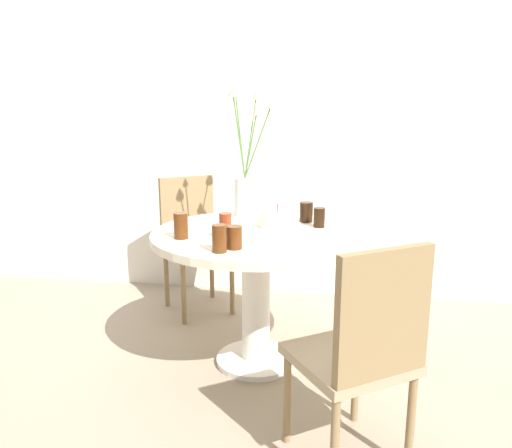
{
  "coord_description": "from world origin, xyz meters",
  "views": [
    {
      "loc": [
        0.38,
        -2.45,
        1.34
      ],
      "look_at": [
        0.0,
        0.0,
        0.77
      ],
      "focal_mm": 35.0,
      "sensor_mm": 36.0,
      "label": 1
    }
  ],
  "objects_px": {
    "flower_vase": "(246,177)",
    "side_plate": "(209,226)",
    "chair_near_front": "(193,236)",
    "birthday_cake": "(277,219)",
    "drink_glass_3": "(219,238)",
    "drink_glass_0": "(319,217)",
    "drink_glass_5": "(306,212)",
    "drink_glass_4": "(181,226)",
    "drink_glass_2": "(225,226)",
    "drink_glass_1": "(234,237)",
    "chair_right_flank": "(363,347)"
  },
  "relations": [
    {
      "from": "drink_glass_3",
      "to": "drink_glass_5",
      "type": "height_order",
      "value": "drink_glass_3"
    },
    {
      "from": "chair_right_flank",
      "to": "flower_vase",
      "type": "bearing_deg",
      "value": -95.09
    },
    {
      "from": "drink_glass_2",
      "to": "drink_glass_4",
      "type": "height_order",
      "value": "drink_glass_2"
    },
    {
      "from": "chair_near_front",
      "to": "drink_glass_2",
      "type": "height_order",
      "value": "chair_near_front"
    },
    {
      "from": "chair_right_flank",
      "to": "birthday_cake",
      "type": "distance_m",
      "value": 1.0
    },
    {
      "from": "chair_near_front",
      "to": "drink_glass_0",
      "type": "relative_size",
      "value": 8.61
    },
    {
      "from": "chair_right_flank",
      "to": "birthday_cake",
      "type": "bearing_deg",
      "value": -98.91
    },
    {
      "from": "drink_glass_2",
      "to": "birthday_cake",
      "type": "bearing_deg",
      "value": 53.49
    },
    {
      "from": "drink_glass_0",
      "to": "drink_glass_3",
      "type": "distance_m",
      "value": 0.69
    },
    {
      "from": "flower_vase",
      "to": "drink_glass_3",
      "type": "relative_size",
      "value": 6.16
    },
    {
      "from": "chair_near_front",
      "to": "drink_glass_1",
      "type": "xyz_separation_m",
      "value": [
        0.5,
        -1.05,
        0.28
      ]
    },
    {
      "from": "birthday_cake",
      "to": "drink_glass_3",
      "type": "relative_size",
      "value": 1.6
    },
    {
      "from": "flower_vase",
      "to": "side_plate",
      "type": "xyz_separation_m",
      "value": [
        -0.15,
        -0.3,
        -0.23
      ]
    },
    {
      "from": "drink_glass_0",
      "to": "drink_glass_1",
      "type": "relative_size",
      "value": 1.0
    },
    {
      "from": "chair_near_front",
      "to": "birthday_cake",
      "type": "bearing_deg",
      "value": -80.0
    },
    {
      "from": "chair_near_front",
      "to": "flower_vase",
      "type": "distance_m",
      "value": 0.72
    },
    {
      "from": "side_plate",
      "to": "drink_glass_3",
      "type": "xyz_separation_m",
      "value": [
        0.17,
        -0.47,
        0.06
      ]
    },
    {
      "from": "chair_near_front",
      "to": "side_plate",
      "type": "height_order",
      "value": "chair_near_front"
    },
    {
      "from": "chair_right_flank",
      "to": "drink_glass_4",
      "type": "relative_size",
      "value": 7.12
    },
    {
      "from": "side_plate",
      "to": "drink_glass_4",
      "type": "xyz_separation_m",
      "value": [
        -0.07,
        -0.27,
        0.06
      ]
    },
    {
      "from": "drink_glass_3",
      "to": "drink_glass_4",
      "type": "bearing_deg",
      "value": 139.36
    },
    {
      "from": "drink_glass_1",
      "to": "drink_glass_5",
      "type": "distance_m",
      "value": 0.67
    },
    {
      "from": "flower_vase",
      "to": "chair_near_front",
      "type": "bearing_deg",
      "value": 140.79
    },
    {
      "from": "flower_vase",
      "to": "drink_glass_5",
      "type": "xyz_separation_m",
      "value": [
        0.36,
        -0.1,
        -0.18
      ]
    },
    {
      "from": "drink_glass_0",
      "to": "side_plate",
      "type": "bearing_deg",
      "value": -172.55
    },
    {
      "from": "drink_glass_3",
      "to": "flower_vase",
      "type": "bearing_deg",
      "value": 91.13
    },
    {
      "from": "side_plate",
      "to": "drink_glass_2",
      "type": "xyz_separation_m",
      "value": [
        0.14,
        -0.24,
        0.06
      ]
    },
    {
      "from": "chair_near_front",
      "to": "drink_glass_2",
      "type": "xyz_separation_m",
      "value": [
        0.42,
        -0.89,
        0.29
      ]
    },
    {
      "from": "chair_near_front",
      "to": "birthday_cake",
      "type": "distance_m",
      "value": 0.92
    },
    {
      "from": "side_plate",
      "to": "drink_glass_1",
      "type": "xyz_separation_m",
      "value": [
        0.22,
        -0.41,
        0.05
      ]
    },
    {
      "from": "side_plate",
      "to": "drink_glass_1",
      "type": "bearing_deg",
      "value": -61.62
    },
    {
      "from": "drink_glass_2",
      "to": "drink_glass_5",
      "type": "height_order",
      "value": "drink_glass_2"
    },
    {
      "from": "drink_glass_5",
      "to": "drink_glass_2",
      "type": "bearing_deg",
      "value": -129.57
    },
    {
      "from": "side_plate",
      "to": "drink_glass_2",
      "type": "bearing_deg",
      "value": -59.5
    },
    {
      "from": "chair_right_flank",
      "to": "drink_glass_1",
      "type": "height_order",
      "value": "chair_right_flank"
    },
    {
      "from": "flower_vase",
      "to": "side_plate",
      "type": "height_order",
      "value": "flower_vase"
    },
    {
      "from": "drink_glass_1",
      "to": "chair_near_front",
      "type": "bearing_deg",
      "value": 115.35
    },
    {
      "from": "chair_near_front",
      "to": "birthday_cake",
      "type": "height_order",
      "value": "chair_near_front"
    },
    {
      "from": "drink_glass_1",
      "to": "drink_glass_5",
      "type": "bearing_deg",
      "value": 64.44
    },
    {
      "from": "drink_glass_5",
      "to": "drink_glass_1",
      "type": "bearing_deg",
      "value": -115.56
    },
    {
      "from": "drink_glass_5",
      "to": "drink_glass_0",
      "type": "bearing_deg",
      "value": -57.62
    },
    {
      "from": "drink_glass_0",
      "to": "drink_glass_3",
      "type": "height_order",
      "value": "drink_glass_3"
    },
    {
      "from": "flower_vase",
      "to": "drink_glass_4",
      "type": "height_order",
      "value": "flower_vase"
    },
    {
      "from": "chair_right_flank",
      "to": "drink_glass_1",
      "type": "relative_size",
      "value": 8.6
    },
    {
      "from": "flower_vase",
      "to": "drink_glass_4",
      "type": "relative_size",
      "value": 6.02
    },
    {
      "from": "birthday_cake",
      "to": "drink_glass_1",
      "type": "height_order",
      "value": "birthday_cake"
    },
    {
      "from": "drink_glass_3",
      "to": "drink_glass_4",
      "type": "distance_m",
      "value": 0.31
    },
    {
      "from": "birthday_cake",
      "to": "drink_glass_3",
      "type": "distance_m",
      "value": 0.56
    },
    {
      "from": "chair_near_front",
      "to": "drink_glass_0",
      "type": "distance_m",
      "value": 1.07
    },
    {
      "from": "drink_glass_5",
      "to": "drink_glass_4",
      "type": "bearing_deg",
      "value": -141.32
    }
  ]
}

